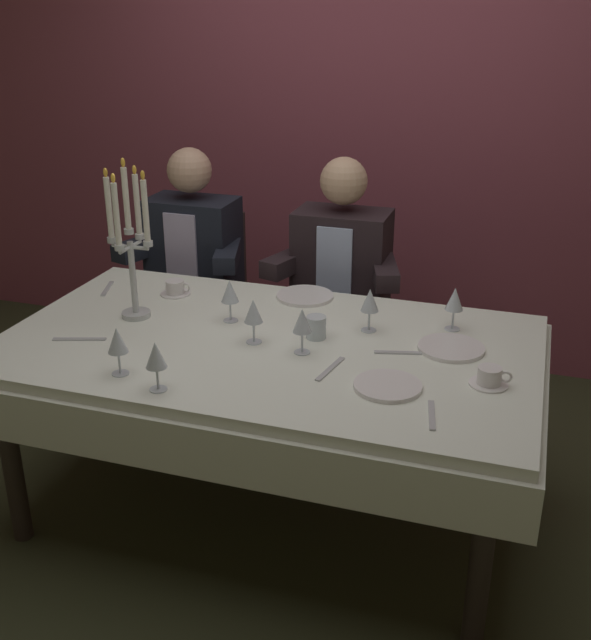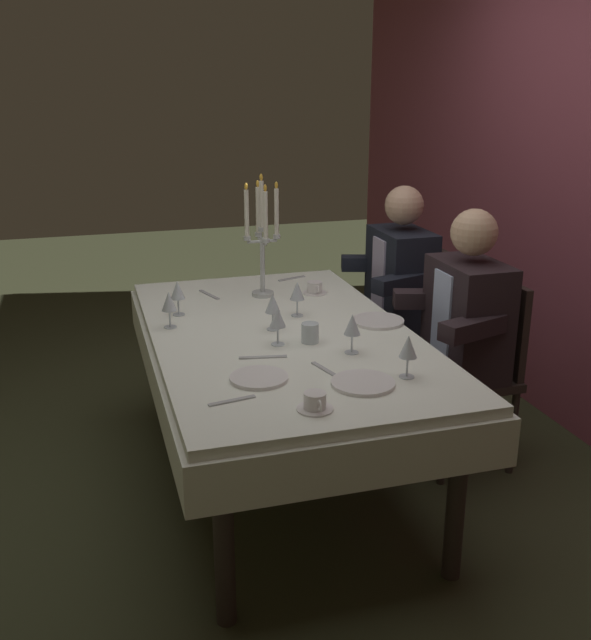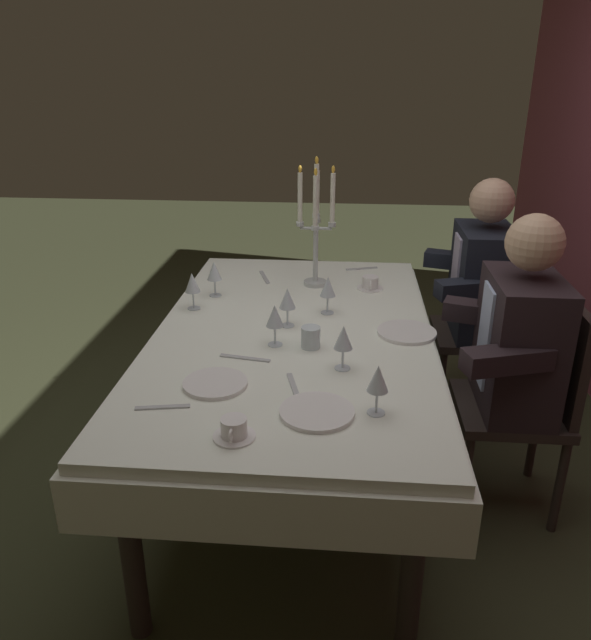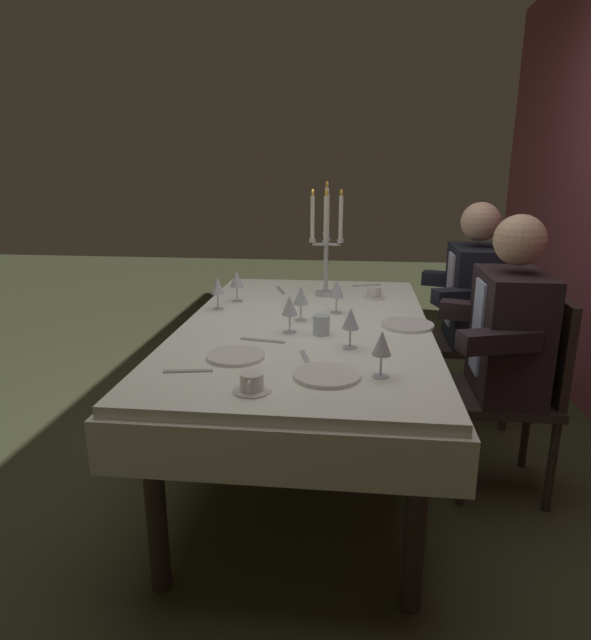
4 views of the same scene
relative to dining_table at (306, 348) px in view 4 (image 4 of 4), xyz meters
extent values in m
plane|color=#363923|center=(0.00, 0.00, -0.62)|extent=(12.00, 12.00, 0.00)
cube|color=white|center=(0.00, 0.00, 0.10)|extent=(1.90, 1.10, 0.04)
cube|color=white|center=(0.00, 0.00, -0.01)|extent=(1.94, 1.14, 0.18)
cylinder|color=#322824|center=(-0.83, -0.43, -0.27)|extent=(0.07, 0.07, 0.70)
cylinder|color=#322824|center=(0.83, -0.43, -0.27)|extent=(0.07, 0.07, 0.70)
cylinder|color=#322824|center=(-0.83, 0.43, -0.27)|extent=(0.07, 0.07, 0.70)
cylinder|color=#322824|center=(0.83, 0.43, -0.27)|extent=(0.07, 0.07, 0.70)
cylinder|color=silver|center=(-0.56, 0.06, 0.13)|extent=(0.11, 0.11, 0.02)
cylinder|color=silver|center=(-0.56, 0.06, 0.28)|extent=(0.02, 0.02, 0.28)
cylinder|color=silver|center=(-0.56, 0.06, 0.46)|extent=(0.04, 0.04, 0.02)
cylinder|color=white|center=(-0.56, 0.06, 0.58)|extent=(0.02, 0.02, 0.23)
ellipsoid|color=yellow|center=(-0.56, 0.06, 0.71)|extent=(0.02, 0.02, 0.03)
cylinder|color=silver|center=(-0.52, 0.06, 0.40)|extent=(0.07, 0.01, 0.01)
cylinder|color=silver|center=(-0.48, 0.06, 0.42)|extent=(0.04, 0.04, 0.02)
cylinder|color=white|center=(-0.48, 0.06, 0.54)|extent=(0.02, 0.02, 0.23)
ellipsoid|color=yellow|center=(-0.48, 0.06, 0.67)|extent=(0.02, 0.02, 0.03)
cylinder|color=silver|center=(-0.56, 0.09, 0.40)|extent=(0.01, 0.08, 0.01)
cylinder|color=silver|center=(-0.56, 0.13, 0.42)|extent=(0.04, 0.04, 0.02)
cylinder|color=white|center=(-0.56, 0.13, 0.54)|extent=(0.02, 0.02, 0.23)
ellipsoid|color=yellow|center=(-0.56, 0.13, 0.67)|extent=(0.02, 0.02, 0.03)
cylinder|color=silver|center=(-0.59, 0.06, 0.40)|extent=(0.07, 0.01, 0.01)
cylinder|color=silver|center=(-0.63, 0.06, 0.42)|extent=(0.04, 0.04, 0.02)
cylinder|color=white|center=(-0.63, 0.06, 0.54)|extent=(0.02, 0.02, 0.23)
ellipsoid|color=yellow|center=(-0.63, 0.06, 0.67)|extent=(0.02, 0.02, 0.03)
cylinder|color=silver|center=(-0.56, 0.02, 0.40)|extent=(0.01, 0.07, 0.01)
cylinder|color=silver|center=(-0.56, -0.02, 0.42)|extent=(0.04, 0.04, 0.02)
cylinder|color=white|center=(-0.56, -0.02, 0.54)|extent=(0.02, 0.02, 0.23)
ellipsoid|color=yellow|center=(-0.56, -0.02, 0.67)|extent=(0.02, 0.02, 0.03)
cylinder|color=white|center=(0.64, 0.13, 0.13)|extent=(0.23, 0.23, 0.01)
cylinder|color=white|center=(0.00, 0.45, 0.13)|extent=(0.23, 0.23, 0.01)
cylinder|color=white|center=(0.48, -0.22, 0.13)|extent=(0.22, 0.22, 0.01)
cylinder|color=silver|center=(-0.20, -0.45, 0.12)|extent=(0.06, 0.06, 0.00)
cylinder|color=silver|center=(-0.20, -0.45, 0.16)|extent=(0.01, 0.01, 0.07)
cone|color=silver|center=(-0.20, -0.45, 0.24)|extent=(0.07, 0.07, 0.08)
cylinder|color=maroon|center=(-0.20, -0.45, 0.22)|extent=(0.04, 0.04, 0.03)
cylinder|color=silver|center=(-0.04, -0.03, 0.12)|extent=(0.06, 0.06, 0.00)
cylinder|color=silver|center=(-0.04, -0.03, 0.16)|extent=(0.01, 0.01, 0.07)
cone|color=silver|center=(-0.04, -0.03, 0.24)|extent=(0.07, 0.07, 0.08)
cylinder|color=#E0D172|center=(-0.04, -0.03, 0.22)|extent=(0.04, 0.04, 0.03)
cylinder|color=silver|center=(0.15, -0.06, 0.12)|extent=(0.06, 0.06, 0.00)
cylinder|color=silver|center=(0.15, -0.06, 0.16)|extent=(0.01, 0.01, 0.07)
cone|color=silver|center=(0.15, -0.06, 0.24)|extent=(0.07, 0.07, 0.08)
cylinder|color=silver|center=(-0.19, 0.13, 0.12)|extent=(0.06, 0.06, 0.00)
cylinder|color=silver|center=(-0.19, 0.13, 0.16)|extent=(0.01, 0.01, 0.07)
cone|color=silver|center=(-0.19, 0.13, 0.24)|extent=(0.07, 0.07, 0.08)
cylinder|color=silver|center=(0.62, 0.31, 0.12)|extent=(0.06, 0.06, 0.00)
cylinder|color=silver|center=(0.62, 0.31, 0.16)|extent=(0.01, 0.01, 0.07)
cone|color=silver|center=(0.62, 0.31, 0.24)|extent=(0.07, 0.07, 0.08)
cylinder|color=#E0D172|center=(0.62, 0.31, 0.22)|extent=(0.04, 0.04, 0.03)
cylinder|color=silver|center=(-0.36, -0.39, 0.12)|extent=(0.06, 0.06, 0.00)
cylinder|color=silver|center=(-0.36, -0.39, 0.16)|extent=(0.01, 0.01, 0.07)
cone|color=silver|center=(-0.36, -0.39, 0.24)|extent=(0.07, 0.07, 0.08)
cylinder|color=maroon|center=(-0.36, -0.39, 0.22)|extent=(0.04, 0.04, 0.03)
cylinder|color=silver|center=(0.32, 0.20, 0.12)|extent=(0.06, 0.06, 0.00)
cylinder|color=silver|center=(0.32, 0.20, 0.16)|extent=(0.01, 0.01, 0.07)
cone|color=silver|center=(0.32, 0.20, 0.24)|extent=(0.07, 0.07, 0.08)
cylinder|color=silver|center=(0.16, 0.08, 0.16)|extent=(0.07, 0.07, 0.08)
cylinder|color=white|center=(0.78, -0.10, 0.12)|extent=(0.12, 0.12, 0.01)
cylinder|color=white|center=(0.78, -0.10, 0.15)|extent=(0.08, 0.08, 0.05)
torus|color=white|center=(0.83, -0.10, 0.15)|extent=(0.04, 0.01, 0.04)
cylinder|color=white|center=(-0.52, 0.32, 0.12)|extent=(0.12, 0.12, 0.01)
cylinder|color=white|center=(-0.52, 0.32, 0.15)|extent=(0.08, 0.08, 0.05)
torus|color=white|center=(-0.47, 0.32, 0.15)|extent=(0.04, 0.01, 0.04)
cube|color=#B7B7BC|center=(0.64, -0.35, 0.12)|extent=(0.05, 0.17, 0.01)
cube|color=#B7B7BC|center=(-0.82, 0.29, 0.12)|extent=(0.07, 0.17, 0.01)
cube|color=#B7B7BC|center=(0.28, -0.15, 0.12)|extent=(0.05, 0.19, 0.01)
cube|color=#B7B7BC|center=(0.47, 0.04, 0.12)|extent=(0.17, 0.06, 0.01)
cube|color=#B7B7BC|center=(-0.64, -0.20, 0.12)|extent=(0.19, 0.08, 0.01)
cylinder|color=#322824|center=(-0.88, 0.70, -0.41)|extent=(0.04, 0.04, 0.42)
cylinder|color=#322824|center=(-0.52, 0.70, -0.41)|extent=(0.04, 0.04, 0.42)
cylinder|color=#322824|center=(-0.88, 1.06, -0.41)|extent=(0.04, 0.04, 0.42)
cylinder|color=#322824|center=(-0.52, 1.06, -0.41)|extent=(0.04, 0.04, 0.42)
cube|color=#322824|center=(-0.70, 0.88, -0.18)|extent=(0.42, 0.42, 0.04)
cube|color=#322824|center=(-0.70, 1.07, 0.06)|extent=(0.38, 0.04, 0.44)
cube|color=black|center=(-0.70, 0.88, 0.11)|extent=(0.42, 0.26, 0.54)
cube|color=#BEB2D4|center=(-0.70, 0.75, 0.14)|extent=(0.16, 0.01, 0.40)
sphere|color=#D4A586|center=(-0.70, 0.88, 0.51)|extent=(0.21, 0.21, 0.21)
cube|color=black|center=(-0.92, 0.78, 0.15)|extent=(0.19, 0.34, 0.08)
cube|color=black|center=(-0.48, 0.78, 0.15)|extent=(0.19, 0.34, 0.08)
cylinder|color=#322824|center=(-0.14, 0.70, -0.41)|extent=(0.04, 0.04, 0.42)
cylinder|color=#322824|center=(0.22, 0.70, -0.41)|extent=(0.04, 0.04, 0.42)
cylinder|color=#322824|center=(-0.14, 1.06, -0.41)|extent=(0.04, 0.04, 0.42)
cylinder|color=#322824|center=(0.22, 1.06, -0.41)|extent=(0.04, 0.04, 0.42)
cube|color=#322824|center=(0.04, 0.88, -0.18)|extent=(0.42, 0.42, 0.04)
cube|color=#322824|center=(0.04, 1.07, 0.06)|extent=(0.38, 0.04, 0.44)
cube|color=black|center=(0.04, 0.88, 0.11)|extent=(0.42, 0.26, 0.54)
cube|color=silver|center=(0.04, 0.75, 0.14)|extent=(0.16, 0.01, 0.40)
sphere|color=#DAAC88|center=(0.04, 0.88, 0.51)|extent=(0.21, 0.21, 0.21)
cube|color=black|center=(-0.18, 0.78, 0.15)|extent=(0.19, 0.34, 0.08)
cube|color=black|center=(0.26, 0.78, 0.15)|extent=(0.19, 0.34, 0.08)
camera|label=1|loc=(0.86, -2.32, 1.24)|focal=42.57mm
camera|label=2|loc=(2.89, -0.79, 1.17)|focal=41.06mm
camera|label=3|loc=(2.26, 0.20, 1.11)|focal=34.50mm
camera|label=4|loc=(2.36, 0.21, 0.81)|focal=30.58mm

